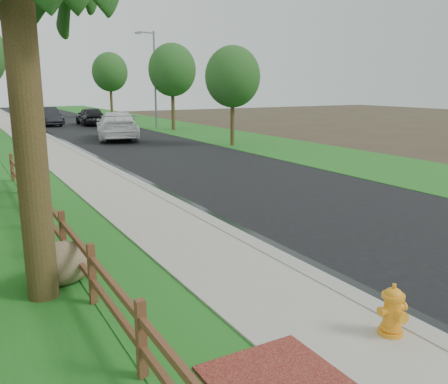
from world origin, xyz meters
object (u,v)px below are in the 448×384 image
ranch_fence (52,219)px  streetlight (153,74)px  white_suv (117,125)px  fire_hydrant (392,311)px  dark_car_mid (90,116)px

ranch_fence → streetlight: 30.18m
ranch_fence → white_suv: size_ratio=2.63×
streetlight → white_suv: bearing=-129.3°
fire_hydrant → dark_car_mid: 40.25m
ranch_fence → streetlight: bearing=64.1°
fire_hydrant → streetlight: bearing=74.1°
ranch_fence → dark_car_mid: bearing=74.4°
fire_hydrant → dark_car_mid: (5.69, 39.84, 0.38)m
white_suv → streetlight: (5.23, 6.39, 3.53)m
dark_car_mid → streetlight: (3.90, -6.04, 3.64)m
fire_hydrant → streetlight: size_ratio=0.10×
ranch_fence → fire_hydrant: (3.50, -6.88, -0.16)m
white_suv → dark_car_mid: (1.33, 12.43, -0.11)m
fire_hydrant → white_suv: size_ratio=0.12×
white_suv → streetlight: streetlight is taller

